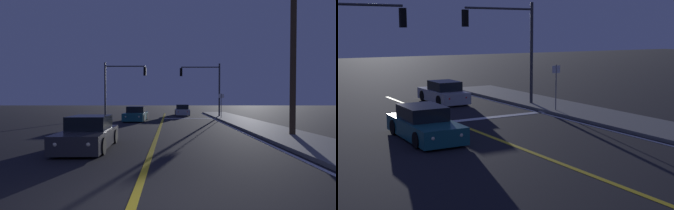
{
  "view_description": "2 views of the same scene",
  "coord_description": "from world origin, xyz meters",
  "views": [
    {
      "loc": [
        0.73,
        -5.04,
        2.06
      ],
      "look_at": [
        0.5,
        23.54,
        1.41
      ],
      "focal_mm": 29.58,
      "sensor_mm": 36.0,
      "label": 1
    },
    {
      "loc": [
        -9.66,
        2.33,
        4.43
      ],
      "look_at": [
        -1.61,
        15.7,
        2.0
      ],
      "focal_mm": 51.87,
      "sensor_mm": 36.0,
      "label": 2
    }
  ],
  "objects": [
    {
      "name": "sidewalk_right",
      "position": [
        7.01,
        12.51,
        0.07
      ],
      "size": [
        3.2,
        45.03,
        0.15
      ],
      "primitive_type": "cube",
      "color": "slate",
      "rests_on": "ground"
    },
    {
      "name": "car_side_waiting_teal",
      "position": [
        -2.47,
        20.75,
        0.58
      ],
      "size": [
        1.98,
        4.64,
        1.34
      ],
      "rotation": [
        0.0,
        0.0,
        3.13
      ],
      "color": "#195960",
      "rests_on": "ground"
    },
    {
      "name": "car_following_oncoming_silver",
      "position": [
        2.23,
        29.5,
        0.58
      ],
      "size": [
        1.84,
        4.35,
        1.34
      ],
      "rotation": [
        0.0,
        0.0,
        -0.01
      ],
      "color": "#B2B5BA",
      "rests_on": "ground"
    },
    {
      "name": "traffic_signal_near_right",
      "position": [
        4.62,
        25.82,
        4.02
      ],
      "size": [
        4.5,
        0.28,
        5.98
      ],
      "rotation": [
        0.0,
        0.0,
        3.14
      ],
      "color": "#38383D",
      "rests_on": "ground"
    },
    {
      "name": "traffic_signal_far_left",
      "position": [
        -4.62,
        24.42,
        3.98
      ],
      "size": [
        4.48,
        0.28,
        5.92
      ],
      "color": "#38383D",
      "rests_on": "ground"
    },
    {
      "name": "stop_bar",
      "position": [
        2.71,
        23.52,
        0.01
      ],
      "size": [
        5.41,
        0.5,
        0.01
      ],
      "primitive_type": "cube",
      "color": "white",
      "rests_on": "ground"
    },
    {
      "name": "lane_line_edge_right",
      "position": [
        5.16,
        12.51,
        0.01
      ],
      "size": [
        0.16,
        42.53,
        0.01
      ],
      "primitive_type": "cube",
      "color": "white",
      "rests_on": "ground"
    },
    {
      "name": "car_mid_block_charcoal",
      "position": [
        -2.65,
        6.37,
        0.58
      ],
      "size": [
        2.01,
        4.42,
        1.34
      ],
      "rotation": [
        0.0,
        0.0,
        3.18
      ],
      "color": "#2D2D33",
      "rests_on": "ground"
    },
    {
      "name": "utility_pole_right",
      "position": [
        7.31,
        9.85,
        4.77
      ],
      "size": [
        1.78,
        0.31,
        9.17
      ],
      "color": "#4C3823",
      "rests_on": "ground"
    },
    {
      "name": "lane_line_center",
      "position": [
        0.0,
        12.51,
        0.01
      ],
      "size": [
        0.2,
        42.53,
        0.01
      ],
      "primitive_type": "cube",
      "color": "gold",
      "rests_on": "ground"
    },
    {
      "name": "ground_plane",
      "position": [
        0.0,
        0.0,
        0.0
      ],
      "size": [
        160.0,
        160.0,
        0.0
      ],
      "primitive_type": "plane",
      "color": "black"
    },
    {
      "name": "street_sign_corner",
      "position": [
        5.91,
        23.02,
        1.73
      ],
      "size": [
        0.56,
        0.11,
        2.59
      ],
      "color": "slate",
      "rests_on": "ground"
    }
  ]
}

